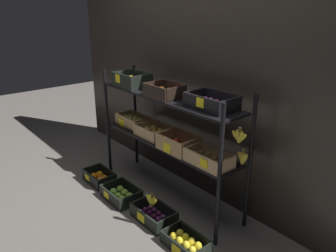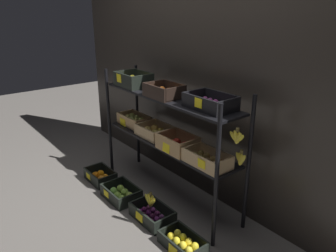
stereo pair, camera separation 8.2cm
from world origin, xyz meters
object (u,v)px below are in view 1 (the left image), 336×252
(crate_ground_apple_green, at_px, (121,194))
(crate_ground_lemon, at_px, (186,243))
(display_rack, at_px, (167,121))
(crate_ground_plum, at_px, (154,215))
(crate_ground_orange, at_px, (99,177))
(banana_bunch_loose, at_px, (152,201))

(crate_ground_apple_green, xyz_separation_m, crate_ground_lemon, (0.88, 0.01, -0.00))
(display_rack, height_order, crate_ground_apple_green, display_rack)
(crate_ground_plum, distance_m, crate_ground_lemon, 0.43)
(crate_ground_orange, height_order, banana_bunch_loose, banana_bunch_loose)
(crate_ground_lemon, distance_m, banana_bunch_loose, 0.46)
(crate_ground_orange, bearing_deg, crate_ground_lemon, 0.31)
(display_rack, height_order, banana_bunch_loose, display_rack)
(crate_ground_plum, xyz_separation_m, crate_ground_lemon, (0.43, -0.03, 0.00))
(crate_ground_plum, distance_m, banana_bunch_loose, 0.14)
(crate_ground_orange, distance_m, crate_ground_plum, 0.87)
(crate_ground_lemon, bearing_deg, banana_bunch_loose, 176.88)
(crate_ground_apple_green, relative_size, banana_bunch_loose, 2.14)
(display_rack, relative_size, crate_ground_orange, 4.95)
(display_rack, relative_size, banana_bunch_loose, 10.03)
(crate_ground_apple_green, xyz_separation_m, crate_ground_plum, (0.45, 0.04, -0.00))
(crate_ground_apple_green, bearing_deg, banana_bunch_loose, 4.37)
(crate_ground_apple_green, height_order, crate_ground_lemon, crate_ground_apple_green)
(crate_ground_orange, bearing_deg, banana_bunch_loose, 2.08)
(crate_ground_orange, height_order, crate_ground_plum, same)
(crate_ground_apple_green, height_order, crate_ground_plum, crate_ground_plum)
(display_rack, height_order, crate_ground_plum, display_rack)
(crate_ground_orange, bearing_deg, crate_ground_apple_green, -0.30)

